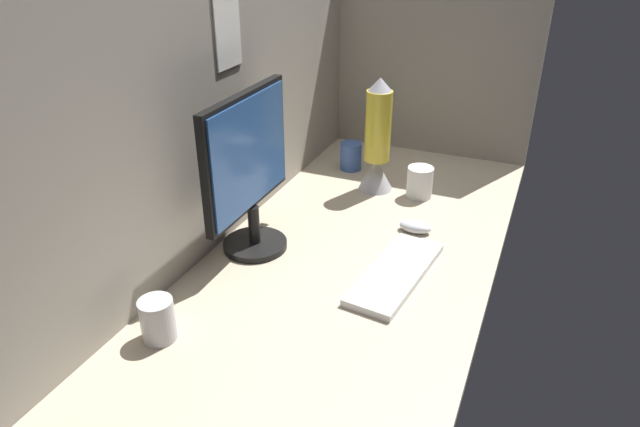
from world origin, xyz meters
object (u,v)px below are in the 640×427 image
monitor (248,168)px  keyboard (396,273)px  mug_steel (158,320)px  mug_ceramic_white (420,182)px  lava_lamp (377,144)px  mug_ceramic_blue (351,156)px  mouse (415,227)px

monitor → keyboard: 47.55cm
keyboard → mug_steel: mug_steel is taller
mug_ceramic_white → lava_lamp: bearing=89.7°
mug_ceramic_blue → lava_lamp: lava_lamp is taller
mug_steel → mug_ceramic_white: size_ratio=0.83×
monitor → mug_ceramic_white: bearing=-34.8°
mug_steel → monitor: bearing=0.0°
mug_steel → keyboard: bearing=-43.3°
monitor → mouse: 53.05cm
mug_ceramic_blue → lava_lamp: size_ratio=0.29×
lava_lamp → monitor: bearing=158.6°
keyboard → mouse: 25.18cm
keyboard → mug_steel: (-43.87, 41.40, 4.03)cm
mouse → mug_ceramic_white: (23.96, 5.00, 3.51)cm
mug_ceramic_white → lava_lamp: lava_lamp is taller
monitor → keyboard: bearing=-88.2°
keyboard → lava_lamp: size_ratio=0.96×
monitor → lava_lamp: bearing=-21.4°
monitor → mug_ceramic_blue: size_ratio=3.95×
keyboard → mug_steel: size_ratio=3.68×
monitor → mug_steel: (-42.58, -0.01, -19.31)cm
mug_ceramic_blue → mouse: bearing=-137.3°
monitor → mug_ceramic_blue: bearing=-5.5°
mug_steel → mug_ceramic_blue: bearing=-3.3°
keyboard → mouse: size_ratio=3.85×
lava_lamp → mug_ceramic_white: bearing=-90.3°
monitor → mug_steel: size_ratio=4.42×
mouse → mug_ceramic_white: size_ratio=0.79×
mug_steel → mouse: bearing=-30.1°
mouse → lava_lamp: lava_lamp is taller
mug_steel → mug_ceramic_white: mug_ceramic_white is taller
monitor → mouse: bearing=-56.6°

